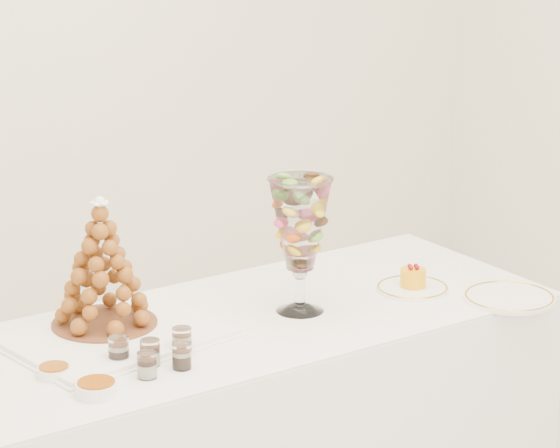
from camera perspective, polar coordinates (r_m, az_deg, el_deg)
buffet_table at (r=3.76m, az=-1.59°, el=-8.90°), size 1.77×0.72×0.67m
lace_tray at (r=3.51m, az=-7.08°, el=-4.81°), size 0.58×0.47×0.02m
macaron_vase at (r=3.61m, az=0.88°, el=-0.07°), size 0.17×0.17×0.38m
cake_plate at (r=3.86m, az=5.72°, el=-2.78°), size 0.21×0.21×0.01m
spare_plate at (r=3.83m, az=9.84°, el=-3.15°), size 0.26×0.26×0.01m
verrine_a at (r=3.35m, az=-6.96°, el=-5.43°), size 0.06×0.06×0.07m
verrine_b at (r=3.33m, az=-5.61°, el=-5.53°), size 0.05×0.05×0.07m
verrine_c at (r=3.40m, az=-4.24°, el=-5.02°), size 0.06×0.06×0.07m
verrine_d at (r=3.26m, az=-5.75°, el=-6.06°), size 0.06×0.06×0.07m
verrine_e at (r=3.31m, az=-4.25°, el=-5.70°), size 0.06×0.06×0.06m
ramekin_back at (r=3.31m, az=-9.70°, el=-6.29°), size 0.08×0.08×0.03m
ramekin_front at (r=3.19m, az=-7.91°, el=-7.04°), size 0.10×0.10×0.03m
croquembouche at (r=3.52m, az=-7.66°, el=-1.68°), size 0.29×0.29×0.35m
mousse_cake at (r=3.86m, az=5.75°, el=-2.29°), size 0.08×0.08×0.07m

